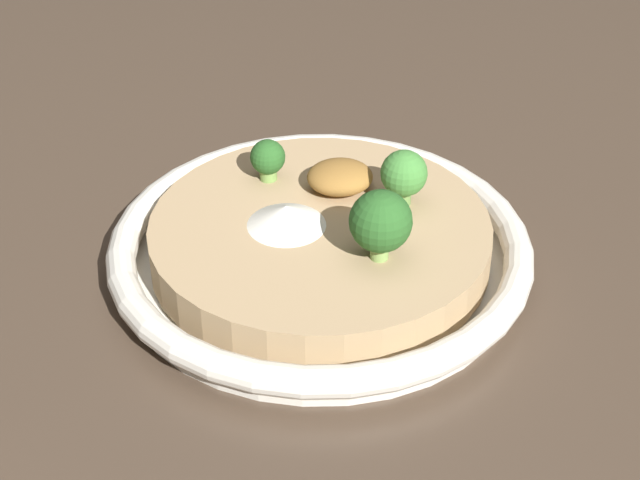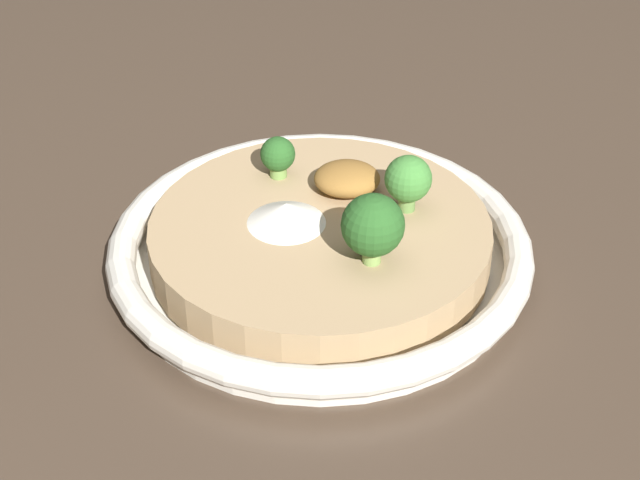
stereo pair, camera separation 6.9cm
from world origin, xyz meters
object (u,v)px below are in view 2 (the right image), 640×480
risotto_bowl (320,246)px  broccoli_right (408,180)px  broccoli_back_left (278,156)px  broccoli_front_right (373,226)px

risotto_bowl → broccoli_right: size_ratio=7.13×
broccoli_back_left → broccoli_front_right: (0.07, -0.11, 0.01)m
risotto_bowl → broccoli_back_left: (-0.03, 0.06, 0.04)m
broccoli_back_left → broccoli_right: size_ratio=0.76×
broccoli_front_right → broccoli_right: size_ratio=1.19×
broccoli_front_right → broccoli_back_left: bearing=121.2°
risotto_bowl → broccoli_front_right: broccoli_front_right is taller
risotto_bowl → broccoli_back_left: bearing=116.7°
risotto_bowl → broccoli_right: bearing=15.4°
risotto_bowl → broccoli_back_left: 0.08m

